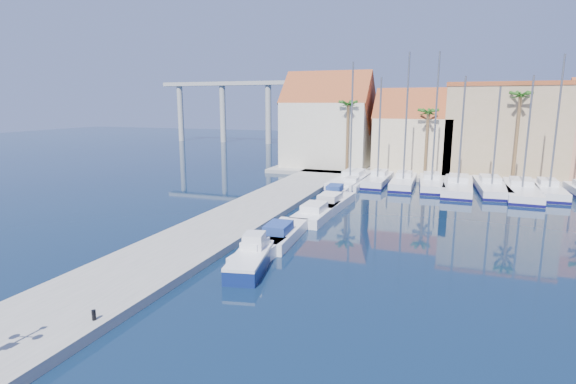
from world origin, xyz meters
name	(u,v)px	position (x,y,z in m)	size (l,w,h in m)	color
ground	(263,328)	(0.00, 0.00, 0.00)	(260.00, 260.00, 0.00)	black
quay_west	(225,225)	(-9.00, 13.50, 0.25)	(6.00, 77.00, 0.50)	gray
shore_north	(474,173)	(10.00, 48.00, 0.25)	(54.00, 16.00, 0.50)	gray
bollard	(94,315)	(-6.60, -2.66, 0.72)	(0.18, 0.18, 0.44)	black
fishing_boat	(251,258)	(-3.47, 6.30, 0.62)	(2.79, 5.60, 1.87)	#0E1D53
motorboat_west_0	(258,252)	(-3.67, 7.82, 0.51)	(1.86, 5.24, 1.40)	white
motorboat_west_1	(281,234)	(-3.77, 11.96, 0.51)	(2.60, 6.95, 1.40)	white
motorboat_west_2	(316,212)	(-3.23, 18.79, 0.51)	(2.45, 7.35, 1.40)	white
motorboat_west_3	(332,202)	(-3.01, 23.12, 0.51)	(2.81, 7.56, 1.40)	white
motorboat_west_4	(336,193)	(-3.79, 27.55, 0.51)	(2.18, 6.28, 1.40)	white
motorboat_west_5	(353,184)	(-3.19, 32.89, 0.51)	(1.98, 5.94, 1.40)	white
motorboat_west_6	(354,178)	(-3.98, 37.25, 0.51)	(2.54, 6.56, 1.40)	white
sailboat_0	(351,180)	(-3.87, 35.31, 0.58)	(3.51, 11.77, 14.00)	white
sailboat_1	(378,179)	(-0.92, 36.66, 0.60)	(2.64, 9.09, 12.36)	white
sailboat_2	(404,181)	(2.03, 36.31, 0.64)	(2.59, 9.31, 14.95)	white
sailboat_3	(431,182)	(5.10, 36.41, 0.63)	(3.29, 9.78, 14.91)	white
sailboat_4	(458,186)	(7.91, 35.50, 0.56)	(3.30, 11.50, 12.26)	white
sailboat_5	(491,187)	(11.28, 36.32, 0.56)	(3.61, 11.07, 11.17)	white
sailboat_6	(521,190)	(14.16, 35.35, 0.56)	(3.58, 11.96, 12.21)	white
sailboat_7	(548,189)	(16.80, 36.34, 0.62)	(2.50, 9.34, 14.22)	white
building_0	(328,124)	(-10.00, 47.00, 6.52)	(12.30, 9.00, 13.50)	beige
building_1	(414,134)	(2.00, 47.00, 5.30)	(10.30, 8.00, 11.00)	beige
building_2	(503,128)	(13.00, 48.00, 6.26)	(14.20, 10.20, 11.50)	tan
palm_0	(348,106)	(-6.00, 42.00, 9.08)	(2.60, 2.60, 10.15)	brown
palm_1	(428,114)	(4.00, 42.00, 8.14)	(2.60, 2.60, 9.15)	brown
palm_2	(521,98)	(14.00, 42.00, 10.02)	(2.60, 2.60, 11.15)	brown
viaduct	(248,100)	(-39.07, 82.00, 10.25)	(48.00, 2.20, 14.45)	#9E9E99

